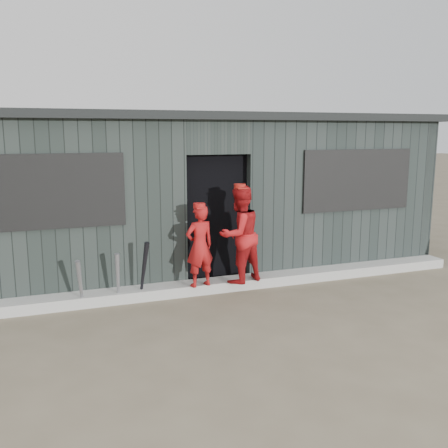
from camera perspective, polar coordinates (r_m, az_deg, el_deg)
name	(u,v)px	position (r m, az deg, el deg)	size (l,w,h in m)	color
ground	(277,335)	(5.98, 6.04, -12.46)	(80.00, 80.00, 0.00)	brown
curb	(224,284)	(7.53, -0.05, -6.91)	(8.00, 0.36, 0.15)	#A2A29D
bat_left	(80,284)	(6.88, -16.10, -6.62)	(0.07, 0.07, 0.72)	gray
bat_mid	(118,278)	(6.97, -12.04, -6.09)	(0.07, 0.07, 0.73)	gray
bat_right	(144,271)	(7.02, -9.18, -5.33)	(0.07, 0.07, 0.87)	black
player_red_left	(200,246)	(7.07, -2.81, -2.53)	(0.43, 0.28, 1.17)	#A11314
player_red_right	(240,234)	(7.24, 1.79, -1.20)	(0.69, 0.54, 1.42)	#AD1517
player_grey_back	(245,234)	(8.08, 2.43, -1.14)	(0.68, 0.44, 1.40)	silver
dugout	(191,192)	(8.85, -3.78, 3.71)	(8.30, 3.30, 2.62)	black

